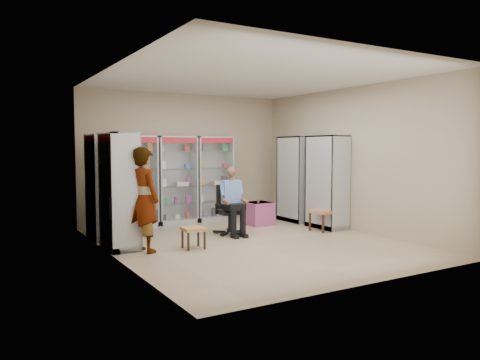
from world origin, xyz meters
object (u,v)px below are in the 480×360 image
office_chair (230,210)px  woven_stool_b (193,238)px  cabinet_back_left (135,181)px  pink_trunk (259,213)px  cabinet_right_near (327,182)px  seated_shopkeeper (231,203)px  cabinet_back_right (213,179)px  woven_stool_a (322,220)px  cabinet_back_mid (176,180)px  cabinet_right_far (296,179)px  standing_man (144,200)px  wooden_chair (135,210)px  cabinet_left_far (103,186)px  cabinet_left_near (119,191)px

office_chair → woven_stool_b: bearing=-139.5°
cabinet_back_left → pink_trunk: cabinet_back_left is taller
cabinet_right_near → seated_shopkeeper: 2.24m
cabinet_back_left → cabinet_back_right: (1.90, 0.00, 0.00)m
office_chair → woven_stool_a: 1.98m
cabinet_back_mid → office_chair: bearing=-77.3°
cabinet_right_far → standing_man: 4.40m
cabinet_right_far → standing_man: bearing=108.0°
cabinet_back_right → cabinet_right_near: 2.76m
cabinet_right_far → woven_stool_a: bearing=166.2°
cabinet_right_near → wooden_chair: (-3.78, 1.50, -0.53)m
cabinet_left_far → cabinet_left_near: bearing=-0.0°
cabinet_back_mid → office_chair: cabinet_back_mid is taller
cabinet_left_far → seated_shopkeeper: (2.29, -0.92, -0.37)m
office_chair → cabinet_back_left: bearing=131.5°
cabinet_right_near → cabinet_left_far: bearing=73.7°
cabinet_back_right → seated_shopkeeper: bearing=-106.3°
wooden_chair → office_chair: bearing=-33.7°
pink_trunk → woven_stool_b: size_ratio=1.45×
pink_trunk → woven_stool_a: pink_trunk is taller
cabinet_right_near → cabinet_left_far: 4.65m
cabinet_back_right → seated_shopkeeper: size_ratio=1.58×
cabinet_left_far → cabinet_back_mid: bearing=116.3°
cabinet_left_near → cabinet_back_right: bearing=125.7°
wooden_chair → standing_man: 1.85m
wooden_chair → woven_stool_a: (3.45, -1.74, -0.25)m
cabinet_left_near → office_chair: (2.29, 0.23, -0.50)m
pink_trunk → wooden_chair: bearing=171.2°
wooden_chair → office_chair: (1.61, -1.07, 0.03)m
cabinet_back_left → cabinet_left_far: 1.32m
cabinet_left_far → wooden_chair: size_ratio=2.13×
cabinet_back_left → woven_stool_b: 2.80m
cabinet_left_far → woven_stool_a: cabinet_left_far is taller
cabinet_back_mid → standing_man: size_ratio=1.14×
cabinet_back_left → woven_stool_b: cabinet_back_left is taller
woven_stool_a → wooden_chair: bearing=153.2°
cabinet_back_right → pink_trunk: bearing=-63.5°
cabinet_back_left → wooden_chair: cabinet_back_left is taller
cabinet_back_left → cabinet_left_near: bearing=-114.6°
wooden_chair → pink_trunk: size_ratio=1.76×
wooden_chair → seated_shopkeeper: size_ratio=0.74×
standing_man → woven_stool_a: bearing=-109.4°
office_chair → seated_shopkeeper: (0.00, -0.05, 0.14)m
cabinet_back_right → wooden_chair: (-2.15, -0.73, -0.53)m
cabinet_back_mid → cabinet_right_near: size_ratio=1.00×
cabinet_right_near → cabinet_back_right: bearing=36.2°
pink_trunk → cabinet_back_right: bearing=116.5°
woven_stool_a → standing_man: (-3.85, -0.02, 0.65)m
cabinet_right_near → woven_stool_a: size_ratio=4.48×
pink_trunk → cabinet_back_left: bearing=155.0°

